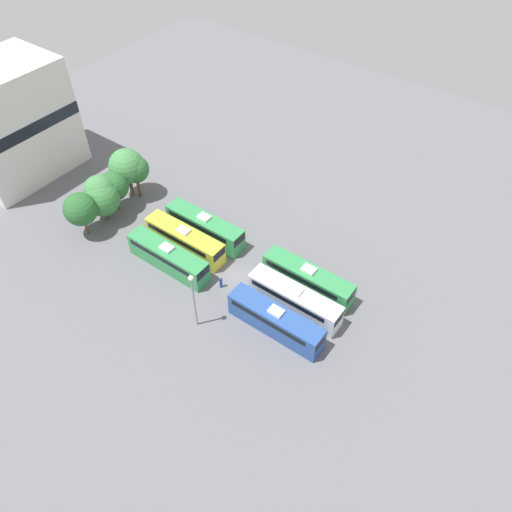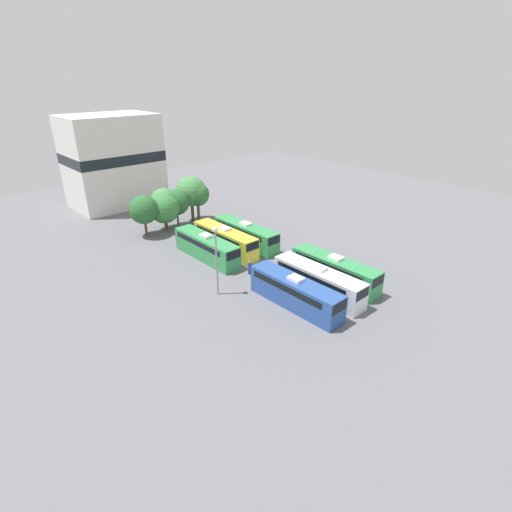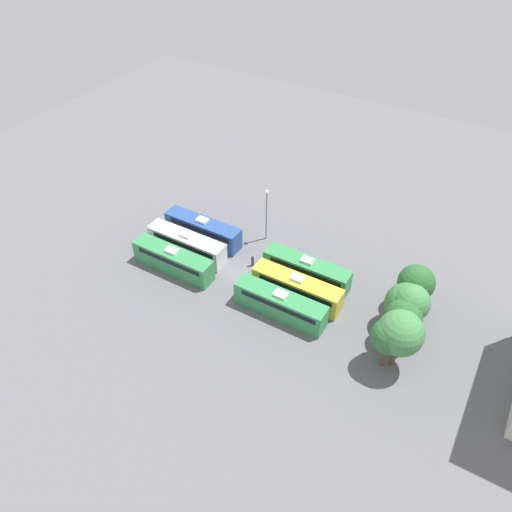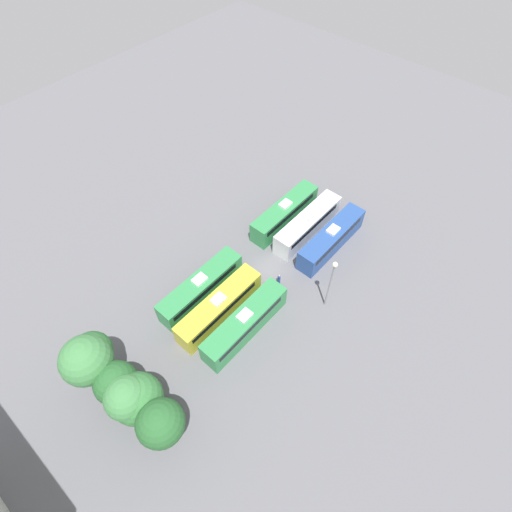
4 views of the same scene
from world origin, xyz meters
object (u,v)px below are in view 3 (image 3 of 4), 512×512
object	(u,v)px
bus_2	(173,260)
worker_person	(253,261)
tree_2	(411,303)
tree_3	(403,318)
bus_0	(203,229)
bus_4	(297,288)
bus_1	(187,244)
light_pole	(267,207)
bus_3	(307,270)
bus_5	(280,304)
tree_5	(389,337)
tree_4	(400,333)
tree_0	(416,283)
tree_1	(406,304)

from	to	relation	value
bus_2	worker_person	world-z (taller)	bus_2
tree_2	tree_3	bearing A→B (deg)	-4.47
bus_0	bus_4	world-z (taller)	same
bus_1	light_pole	world-z (taller)	light_pole
tree_2	tree_3	size ratio (longest dim) A/B	1.09
bus_3	bus_5	distance (m)	6.99
worker_person	tree_3	bearing A→B (deg)	82.39
bus_3	light_pole	xyz separation A→B (m)	(-4.79, -8.74, 3.80)
light_pole	tree_5	distance (m)	25.32
worker_person	tree_4	size ratio (longest dim) A/B	0.24
bus_0	worker_person	distance (m)	9.04
bus_4	tree_0	size ratio (longest dim) A/B	1.79
tree_0	bus_1	bearing A→B (deg)	-79.19
bus_0	bus_4	size ratio (longest dim) A/B	1.00
bus_2	tree_1	size ratio (longest dim) A/B	1.87
bus_0	bus_3	distance (m)	16.32
tree_0	tree_2	size ratio (longest dim) A/B	0.96
light_pole	bus_2	bearing A→B (deg)	-30.90
tree_0	tree_4	world-z (taller)	tree_4
bus_2	tree_5	size ratio (longest dim) A/B	1.73
worker_person	light_pole	xyz separation A→B (m)	(-5.96, -1.33, 4.68)
tree_1	tree_4	world-z (taller)	tree_4
light_pole	tree_1	distance (m)	22.77
bus_4	light_pole	distance (m)	12.95
bus_5	tree_2	bearing A→B (deg)	110.66
bus_5	worker_person	world-z (taller)	bus_5
bus_0	bus_5	xyz separation A→B (m)	(7.14, 16.27, 0.00)
bus_1	bus_5	size ratio (longest dim) A/B	1.00
bus_0	tree_4	size ratio (longest dim) A/B	1.51
bus_2	bus_5	distance (m)	15.87
tree_0	tree_2	bearing A→B (deg)	8.18
bus_1	bus_0	bearing A→B (deg)	179.46
light_pole	tree_5	xyz separation A→B (m)	(12.67, 21.91, -0.84)
bus_5	tree_1	size ratio (longest dim) A/B	1.87
bus_1	tree_0	bearing A→B (deg)	100.81
bus_5	worker_person	xyz separation A→B (m)	(-5.81, -7.37, -0.88)
bus_5	tree_3	world-z (taller)	tree_3
bus_3	worker_person	size ratio (longest dim) A/B	6.38
tree_3	tree_0	bearing A→B (deg)	-176.34
bus_5	worker_person	bearing A→B (deg)	-128.26
bus_4	tree_1	xyz separation A→B (m)	(-2.09, 12.67, 2.03)
bus_0	tree_5	size ratio (longest dim) A/B	1.73
light_pole	tree_0	distance (m)	22.07
tree_2	tree_4	bearing A→B (deg)	4.33
bus_3	tree_0	xyz separation A→B (m)	(-2.00, 13.11, 2.50)
bus_2	light_pole	size ratio (longest dim) A/B	1.41
tree_1	bus_1	bearing A→B (deg)	-85.79
bus_1	bus_3	xyz separation A→B (m)	(-3.62, 16.35, 0.00)
worker_person	light_pole	size ratio (longest dim) A/B	0.22
tree_5	bus_5	bearing A→B (deg)	-93.85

